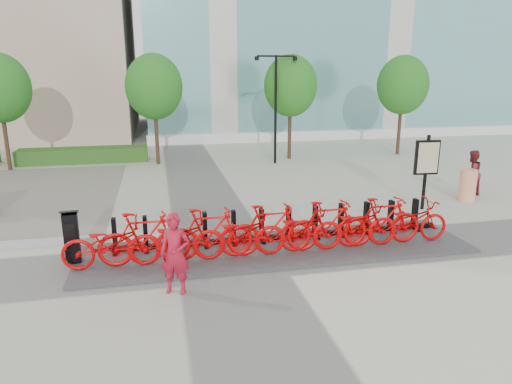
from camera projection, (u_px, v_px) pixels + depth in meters
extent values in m
plane|color=beige|center=(228.00, 259.00, 10.74)|extent=(120.00, 120.00, 0.00)
cube|color=#1E4D13|center=(84.00, 155.00, 22.09)|extent=(6.00, 1.20, 0.70)
cylinder|color=#4B3424|center=(6.00, 137.00, 20.05)|extent=(0.18, 0.18, 3.00)
cylinder|color=#4B3424|center=(157.00, 133.00, 21.38)|extent=(0.18, 0.18, 3.00)
ellipsoid|color=#1E671D|center=(154.00, 87.00, 20.84)|extent=(2.60, 2.60, 2.99)
cylinder|color=#4B3424|center=(290.00, 129.00, 22.72)|extent=(0.18, 0.18, 3.00)
ellipsoid|color=#1E671D|center=(290.00, 86.00, 22.18)|extent=(2.60, 2.60, 2.99)
cylinder|color=#4B3424|center=(399.00, 126.00, 23.95)|extent=(0.18, 0.18, 3.00)
ellipsoid|color=#1E671D|center=(403.00, 85.00, 23.41)|extent=(2.60, 2.60, 2.99)
cylinder|color=black|center=(276.00, 111.00, 21.31)|extent=(0.12, 0.12, 5.00)
cube|color=black|center=(267.00, 56.00, 20.59)|extent=(0.90, 0.08, 0.08)
cube|color=black|center=(286.00, 56.00, 20.77)|extent=(0.90, 0.08, 0.08)
cylinder|color=black|center=(257.00, 58.00, 20.52)|extent=(0.20, 0.20, 0.18)
cylinder|color=black|center=(295.00, 59.00, 20.89)|extent=(0.20, 0.20, 0.18)
cube|color=#424144|center=(278.00, 249.00, 11.28)|extent=(9.60, 2.40, 0.08)
imported|color=#C40203|center=(111.00, 244.00, 10.00)|extent=(2.10, 0.73, 1.11)
imported|color=#C40203|center=(144.00, 239.00, 10.13)|extent=(2.04, 0.58, 1.23)
imported|color=#C40203|center=(177.00, 239.00, 10.30)|extent=(2.10, 0.73, 1.11)
imported|color=#C40203|center=(209.00, 234.00, 10.43)|extent=(2.04, 0.58, 1.23)
imported|color=#C40203|center=(240.00, 234.00, 10.59)|extent=(2.10, 0.73, 1.11)
imported|color=#C40203|center=(270.00, 229.00, 10.72)|extent=(2.04, 0.58, 1.23)
imported|color=#C40203|center=(299.00, 230.00, 10.89)|extent=(2.10, 0.73, 1.11)
imported|color=#C40203|center=(328.00, 225.00, 11.02)|extent=(2.04, 0.58, 1.23)
imported|color=#C40203|center=(355.00, 225.00, 11.18)|extent=(2.10, 0.73, 1.11)
imported|color=#C40203|center=(382.00, 221.00, 11.31)|extent=(2.04, 0.58, 1.23)
imported|color=#C40203|center=(409.00, 221.00, 11.48)|extent=(2.10, 0.73, 1.11)
cube|color=black|center=(72.00, 238.00, 10.27)|extent=(0.35, 0.31, 1.15)
cube|color=black|center=(69.00, 212.00, 10.11)|extent=(0.42, 0.36, 0.15)
cube|color=black|center=(70.00, 231.00, 10.07)|extent=(0.23, 0.04, 0.32)
imported|color=#A51328|center=(175.00, 254.00, 8.94)|extent=(0.70, 0.57, 1.65)
imported|color=maroon|center=(471.00, 173.00, 16.09)|extent=(0.90, 0.76, 1.62)
cylinder|color=#FF5800|center=(467.00, 185.00, 15.50)|extent=(0.66, 0.66, 1.08)
cylinder|color=black|center=(425.00, 173.00, 14.37)|extent=(0.11, 0.11, 2.39)
cube|color=black|center=(427.00, 157.00, 14.24)|extent=(0.79, 0.16, 1.09)
cube|color=#C2B48A|center=(428.00, 158.00, 14.18)|extent=(0.67, 0.06, 0.96)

